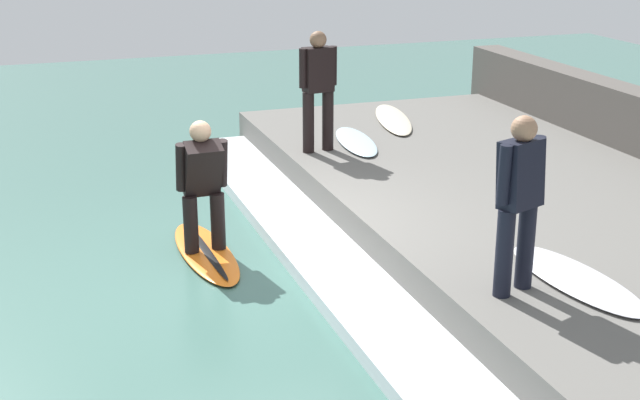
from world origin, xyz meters
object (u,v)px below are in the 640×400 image
(surfboard_riding, at_px, (206,252))
(surfer_riding, at_px, (202,180))
(surfer_waiting_far, at_px, (318,85))
(surfboard_waiting_far, at_px, (356,141))
(surfboard_spare, at_px, (393,119))
(surfboard_waiting_near, at_px, (576,279))
(surfer_waiting_near, at_px, (519,195))

(surfboard_riding, xyz_separation_m, surfer_riding, (0.00, 0.00, 0.85))
(surfboard_riding, distance_m, surfer_waiting_far, 3.20)
(surfer_riding, bearing_deg, surfboard_riding, 0.00)
(surfer_riding, xyz_separation_m, surfboard_waiting_far, (2.68, 2.23, -0.36))
(surfer_waiting_far, bearing_deg, surfboard_riding, -135.15)
(surfer_riding, xyz_separation_m, surfboard_spare, (3.72, 3.30, -0.36))
(surfboard_waiting_near, height_order, surfboard_spare, same)
(surfer_waiting_near, height_order, surfboard_waiting_far, surfer_waiting_near)
(surfboard_waiting_near, bearing_deg, surfer_waiting_near, 179.01)
(surfboard_spare, bearing_deg, surfboard_waiting_far, -134.33)
(surfboard_riding, bearing_deg, surfer_waiting_near, -53.59)
(surfboard_riding, xyz_separation_m, surfboard_waiting_near, (2.82, -2.94, 0.50))
(surfboard_riding, height_order, surfboard_waiting_far, surfboard_waiting_far)
(surfboard_riding, height_order, surfboard_spare, surfboard_spare)
(surfer_waiting_near, bearing_deg, surfboard_waiting_near, -0.99)
(surfer_riding, distance_m, surfboard_spare, 4.99)
(surfboard_waiting_near, bearing_deg, surfer_waiting_far, 98.90)
(surfer_riding, xyz_separation_m, surfer_waiting_near, (2.16, -2.93, 0.51))
(surfboard_waiting_near, distance_m, surfboard_spare, 6.31)
(surfer_waiting_near, xyz_separation_m, surfboard_waiting_far, (0.52, 5.16, -0.87))
(surfer_waiting_near, relative_size, surfboard_waiting_far, 0.93)
(surfboard_riding, distance_m, surfer_riding, 0.85)
(surfer_riding, relative_size, surfer_waiting_far, 0.90)
(surfer_waiting_near, distance_m, surfboard_waiting_far, 5.26)
(surfer_riding, relative_size, surfboard_spare, 0.70)
(surfboard_riding, bearing_deg, surfer_waiting_far, 44.85)
(surfer_waiting_near, height_order, surfer_waiting_far, surfer_waiting_far)
(surfboard_waiting_far, relative_size, surfboard_spare, 0.81)
(surfer_waiting_near, relative_size, surfboard_spare, 0.75)
(surfer_waiting_near, relative_size, surfer_waiting_far, 0.97)
(surfboard_riding, relative_size, surfboard_waiting_far, 1.19)
(surfer_riding, bearing_deg, surfboard_spare, 41.56)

